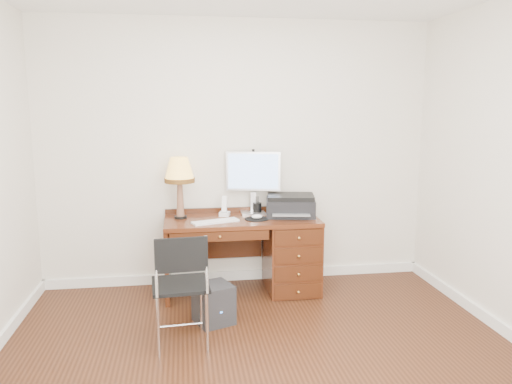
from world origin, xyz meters
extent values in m
plane|color=black|center=(0.00, 0.00, 0.00)|extent=(4.00, 4.00, 0.00)
plane|color=silver|center=(0.00, 1.75, 1.35)|extent=(4.00, 0.00, 4.00)
cube|color=white|center=(0.00, 1.74, 0.05)|extent=(4.00, 0.03, 0.10)
cube|color=#532411|center=(0.00, 1.40, 0.73)|extent=(1.50, 0.65, 0.04)
cube|color=#532411|center=(0.50, 1.40, 0.35)|extent=(0.50, 0.61, 0.71)
cube|color=#532411|center=(-0.73, 1.40, 0.35)|extent=(0.04, 0.61, 0.71)
cube|color=#411C0D|center=(-0.24, 1.69, 0.46)|extent=(0.96, 0.03, 0.39)
cube|color=#411C0D|center=(-0.24, 1.09, 0.66)|extent=(0.91, 0.03, 0.09)
sphere|color=#BF8C3F|center=(0.50, 1.06, 0.35)|extent=(0.03, 0.03, 0.03)
cube|color=silver|center=(0.14, 1.60, 0.76)|extent=(0.27, 0.22, 0.02)
cube|color=silver|center=(0.14, 1.65, 0.87)|extent=(0.06, 0.04, 0.20)
cube|color=silver|center=(0.14, 1.63, 1.18)|extent=(0.55, 0.15, 0.40)
cube|color=#4C8CF2|center=(0.14, 1.61, 1.18)|extent=(0.50, 0.10, 0.35)
cube|color=white|center=(-0.27, 1.27, 0.76)|extent=(0.47, 0.27, 0.02)
cylinder|color=black|center=(0.14, 1.34, 0.75)|extent=(0.24, 0.24, 0.01)
ellipsoid|color=white|center=(0.14, 1.34, 0.78)|extent=(0.10, 0.07, 0.04)
cube|color=black|center=(0.50, 1.46, 0.84)|extent=(0.54, 0.45, 0.17)
cube|color=black|center=(0.50, 1.46, 0.94)|extent=(0.51, 0.43, 0.04)
cylinder|color=black|center=(-0.59, 1.50, 0.76)|extent=(0.12, 0.12, 0.02)
cone|color=brown|center=(-0.59, 1.50, 0.95)|extent=(0.08, 0.08, 0.36)
cone|color=#FFC150|center=(-0.59, 1.50, 1.24)|extent=(0.29, 0.29, 0.22)
cylinder|color=#593814|center=(-0.59, 1.50, 1.13)|extent=(0.29, 0.29, 0.04)
cube|color=white|center=(-0.16, 1.53, 0.77)|extent=(0.12, 0.12, 0.04)
cube|color=white|center=(-0.16, 1.53, 0.87)|extent=(0.06, 0.08, 0.16)
cylinder|color=black|center=(0.19, 1.61, 0.80)|extent=(0.09, 0.09, 0.11)
cube|color=black|center=(-0.60, 0.37, 0.48)|extent=(0.46, 0.46, 0.03)
cube|color=black|center=(-0.60, 0.17, 0.78)|extent=(0.38, 0.06, 0.26)
cylinder|color=silver|center=(-0.78, 0.55, 0.24)|extent=(0.02, 0.02, 0.48)
cylinder|color=silver|center=(-0.42, 0.55, 0.24)|extent=(0.02, 0.02, 0.48)
cylinder|color=silver|center=(-0.78, 0.19, 0.24)|extent=(0.02, 0.02, 0.48)
cylinder|color=silver|center=(-0.42, 0.19, 0.24)|extent=(0.02, 0.02, 0.48)
cylinder|color=silver|center=(-0.78, 0.17, 0.69)|extent=(0.02, 0.02, 0.43)
cylinder|color=silver|center=(-0.42, 0.17, 0.69)|extent=(0.02, 0.02, 0.43)
cube|color=black|center=(-0.33, 0.71, 0.17)|extent=(0.38, 0.38, 0.34)
camera|label=1|loc=(-0.56, -3.34, 1.84)|focal=35.00mm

